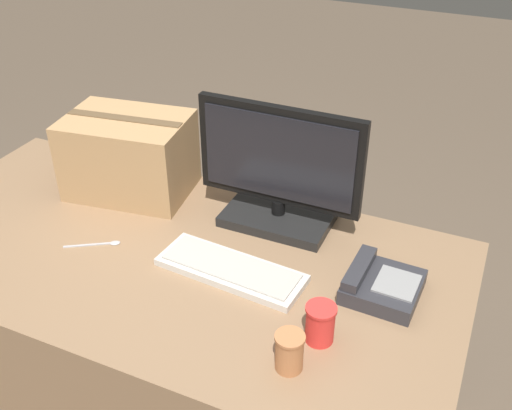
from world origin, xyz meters
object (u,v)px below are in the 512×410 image
object	(u,v)px
paper_cup_right	(320,323)
monitor	(279,176)
cardboard_box	(129,155)
desk_phone	(381,285)
keyboard	(231,269)
spoon	(101,244)
paper_cup_left	(289,352)

from	to	relation	value
paper_cup_right	monitor	bearing A→B (deg)	123.55
cardboard_box	desk_phone	bearing A→B (deg)	-11.23
monitor	cardboard_box	world-z (taller)	monitor
keyboard	spoon	world-z (taller)	keyboard
spoon	cardboard_box	distance (m)	0.36
monitor	keyboard	xyz separation A→B (m)	(-0.02, -0.30, -0.16)
monitor	cardboard_box	bearing A→B (deg)	-177.63
monitor	desk_phone	xyz separation A→B (m)	(0.39, -0.21, -0.14)
paper_cup_left	paper_cup_right	xyz separation A→B (m)	(0.04, 0.12, 0.00)
keyboard	cardboard_box	xyz separation A→B (m)	(-0.53, 0.28, 0.12)
keyboard	paper_cup_right	bearing A→B (deg)	-19.95
cardboard_box	monitor	bearing A→B (deg)	2.37
paper_cup_left	spoon	size ratio (longest dim) A/B	0.67
paper_cup_right	cardboard_box	distance (m)	0.95
desk_phone	spoon	size ratio (longest dim) A/B	1.34
paper_cup_right	spoon	distance (m)	0.76
keyboard	paper_cup_right	xyz separation A→B (m)	(0.32, -0.15, 0.04)
spoon	keyboard	bearing A→B (deg)	-26.47
desk_phone	paper_cup_right	xyz separation A→B (m)	(-0.10, -0.24, 0.03)
keyboard	cardboard_box	world-z (taller)	cardboard_box
monitor	spoon	distance (m)	0.60
keyboard	paper_cup_left	distance (m)	0.39
keyboard	desk_phone	world-z (taller)	desk_phone
monitor	paper_cup_right	size ratio (longest dim) A/B	4.97
paper_cup_right	cardboard_box	world-z (taller)	cardboard_box
paper_cup_left	paper_cup_right	distance (m)	0.12
paper_cup_left	spoon	distance (m)	0.75
keyboard	paper_cup_right	world-z (taller)	paper_cup_right
desk_phone	keyboard	bearing A→B (deg)	-165.22
desk_phone	paper_cup_left	xyz separation A→B (m)	(-0.13, -0.35, 0.02)
monitor	spoon	xyz separation A→B (m)	(-0.46, -0.34, -0.17)
desk_phone	paper_cup_left	world-z (taller)	paper_cup_left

